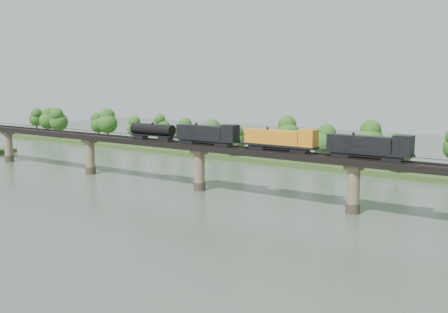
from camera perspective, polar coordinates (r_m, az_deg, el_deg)
The scene contains 6 objects.
ground at distance 117.02m, azimuth -11.73°, elevation -5.74°, with size 400.00×400.00×0.00m, color #384839.
far_bank at distance 183.85m, azimuth 8.23°, elevation -0.38°, with size 300.00×24.00×1.60m, color #2C471C.
bridge at distance 137.41m, azimuth -2.51°, elevation -1.20°, with size 236.00×30.00×11.50m.
bridge_superstructure at distance 136.53m, azimuth -2.53°, elevation 1.42°, with size 220.00×4.90×0.75m.
far_treeline at distance 182.94m, azimuth 5.35°, elevation 2.16°, with size 289.06×17.54×13.60m.
freight_train at distance 127.17m, azimuth 3.00°, elevation 1.90°, with size 74.38×2.90×5.12m.
Camera 1 is at (84.54, -76.03, 27.67)m, focal length 45.00 mm.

